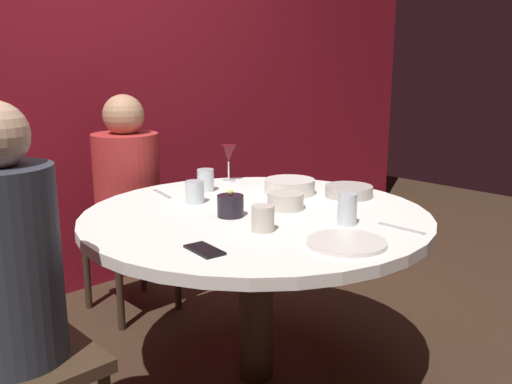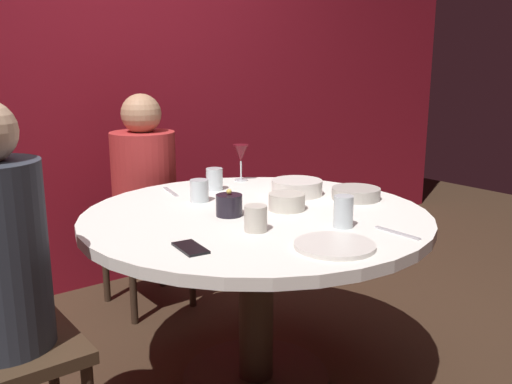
{
  "view_description": "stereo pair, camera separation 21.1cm",
  "coord_description": "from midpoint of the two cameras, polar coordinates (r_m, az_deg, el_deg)",
  "views": [
    {
      "loc": [
        -1.41,
        -1.49,
        1.29
      ],
      "look_at": [
        0.0,
        0.0,
        0.8
      ],
      "focal_mm": 38.98,
      "sensor_mm": 36.0,
      "label": 1
    },
    {
      "loc": [
        -1.25,
        -1.63,
        1.29
      ],
      "look_at": [
        0.0,
        0.0,
        0.8
      ],
      "focal_mm": 38.98,
      "sensor_mm": 36.0,
      "label": 2
    }
  ],
  "objects": [
    {
      "name": "bowl_small_white",
      "position": [
        2.42,
        6.72,
        0.45
      ],
      "size": [
        0.22,
        0.22,
        0.06
      ],
      "primitive_type": "cylinder",
      "color": "silver",
      "rests_on": "dining_table"
    },
    {
      "name": "cup_center_front",
      "position": [
        1.89,
        3.17,
        -2.77
      ],
      "size": [
        0.08,
        0.08,
        0.09
      ],
      "primitive_type": "cylinder",
      "color": "beige",
      "rests_on": "dining_table"
    },
    {
      "name": "candle_holder",
      "position": [
        2.07,
        0.13,
        -1.38
      ],
      "size": [
        0.1,
        0.1,
        0.1
      ],
      "color": "black",
      "rests_on": "dining_table"
    },
    {
      "name": "fork_near_plate",
      "position": [
        1.95,
        17.33,
        -4.07
      ],
      "size": [
        0.02,
        0.18,
        0.01
      ],
      "primitive_type": "cube",
      "rotation": [
        0.0,
        0.0,
        0.02
      ],
      "color": "#B7B7BC",
      "rests_on": "dining_table"
    },
    {
      "name": "cell_phone",
      "position": [
        1.72,
        -3.26,
        -5.81
      ],
      "size": [
        0.09,
        0.15,
        0.01
      ],
      "primitive_type": "cube",
      "rotation": [
        0.0,
        0.0,
        3.02
      ],
      "color": "black",
      "rests_on": "dining_table"
    },
    {
      "name": "dining_table",
      "position": [
        2.17,
        2.79,
        -5.91
      ],
      "size": [
        1.33,
        1.33,
        0.72
      ],
      "color": "white",
      "rests_on": "ground"
    },
    {
      "name": "cup_by_left_diner",
      "position": [
        1.97,
        12.02,
        -2.02
      ],
      "size": [
        0.07,
        0.07,
        0.11
      ],
      "primitive_type": "cylinder",
      "color": "silver",
      "rests_on": "dining_table"
    },
    {
      "name": "knife_near_plate",
      "position": [
        2.46,
        -6.34,
        0.0
      ],
      "size": [
        0.05,
        0.18,
        0.01
      ],
      "primitive_type": "cube",
      "rotation": [
        0.0,
        0.0,
        -0.21
      ],
      "color": "#B7B7BC",
      "rests_on": "dining_table"
    },
    {
      "name": "ground_plane",
      "position": [
        2.42,
        2.63,
        -18.8
      ],
      "size": [
        8.0,
        8.0,
        0.0
      ],
      "primitive_type": "plane",
      "color": "#382619"
    },
    {
      "name": "bowl_salad_center",
      "position": [
        2.38,
        12.74,
        -0.18
      ],
      "size": [
        0.2,
        0.2,
        0.05
      ],
      "primitive_type": "cylinder",
      "color": "#B2ADA3",
      "rests_on": "dining_table"
    },
    {
      "name": "seated_diner_back",
      "position": [
        2.9,
        -9.4,
        1.52
      ],
      "size": [
        0.4,
        0.4,
        1.13
      ],
      "rotation": [
        0.0,
        0.0,
        4.71
      ],
      "color": "#3F2D1E",
      "rests_on": "ground"
    },
    {
      "name": "dinner_plate",
      "position": [
        1.76,
        11.5,
        -5.44
      ],
      "size": [
        0.26,
        0.26,
        0.01
      ],
      "primitive_type": "cylinder",
      "color": "silver",
      "rests_on": "dining_table"
    },
    {
      "name": "bowl_serving_large",
      "position": [
        2.17,
        5.96,
        -1.03
      ],
      "size": [
        0.14,
        0.14,
        0.06
      ],
      "primitive_type": "cylinder",
      "color": "beige",
      "rests_on": "dining_table"
    },
    {
      "name": "cup_by_right_diner",
      "position": [
        2.49,
        -1.87,
        1.3
      ],
      "size": [
        0.07,
        0.07,
        0.1
      ],
      "primitive_type": "cylinder",
      "color": "silver",
      "rests_on": "dining_table"
    },
    {
      "name": "wine_glass",
      "position": [
        2.67,
        0.7,
        3.85
      ],
      "size": [
        0.08,
        0.08,
        0.18
      ],
      "color": "silver",
      "rests_on": "dining_table"
    },
    {
      "name": "cup_near_candle",
      "position": [
        2.28,
        -3.22,
        0.11
      ],
      "size": [
        0.08,
        0.08,
        0.09
      ],
      "primitive_type": "cylinder",
      "color": "silver",
      "rests_on": "dining_table"
    },
    {
      "name": "back_wall",
      "position": [
        3.27,
        -13.89,
        13.15
      ],
      "size": [
        6.0,
        0.1,
        2.6
      ],
      "primitive_type": "cube",
      "color": "maroon",
      "rests_on": "ground"
    }
  ]
}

